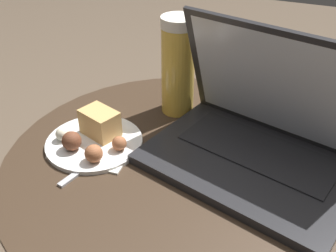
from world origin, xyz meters
name	(u,v)px	position (x,y,z in m)	size (l,w,h in m)	color
table	(181,206)	(0.00, 0.00, 0.38)	(0.69, 0.69, 0.51)	#515156
napkin	(94,150)	(-0.17, -0.05, 0.51)	(0.16, 0.12, 0.00)	silver
laptop	(259,138)	(0.13, 0.05, 0.56)	(0.43, 0.35, 0.26)	#232326
beer_glass	(178,66)	(-0.08, 0.17, 0.62)	(0.07, 0.07, 0.22)	gold
snack_plate	(94,136)	(-0.18, -0.03, 0.53)	(0.20, 0.20, 0.06)	white
fork	(103,155)	(-0.15, -0.05, 0.51)	(0.06, 0.19, 0.00)	#B2B2B7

